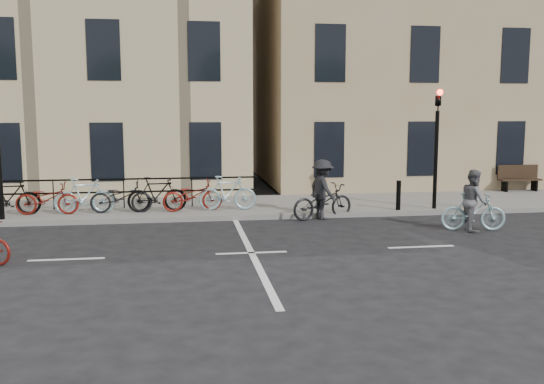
{
  "coord_description": "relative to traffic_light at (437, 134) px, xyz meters",
  "views": [
    {
      "loc": [
        -1.52,
        -13.19,
        3.21
      ],
      "look_at": [
        0.76,
        1.96,
        1.1
      ],
      "focal_mm": 40.0,
      "sensor_mm": 36.0,
      "label": 1
    }
  ],
  "objects": [
    {
      "name": "traffic_light",
      "position": [
        0.0,
        0.0,
        0.0
      ],
      "size": [
        0.18,
        0.3,
        3.9
      ],
      "color": "black",
      "rests_on": "sidewalk"
    },
    {
      "name": "parked_bikes",
      "position": [
        -10.07,
        0.7,
        -1.81
      ],
      "size": [
        9.35,
        1.23,
        1.05
      ],
      "color": "black",
      "rests_on": "sidewalk"
    },
    {
      "name": "bench",
      "position": [
        4.8,
        3.39,
        -1.78
      ],
      "size": [
        1.6,
        0.41,
        0.97
      ],
      "color": "black",
      "rests_on": "sidewalk"
    },
    {
      "name": "bollard_east",
      "position": [
        -1.2,
        -0.09,
        -1.85
      ],
      "size": [
        0.14,
        0.14,
        0.9
      ],
      "primitive_type": "cylinder",
      "color": "black",
      "rests_on": "sidewalk"
    },
    {
      "name": "building_east",
      "position": [
        2.8,
        8.66,
        3.7
      ],
      "size": [
        14.0,
        10.0,
        12.0
      ],
      "primitive_type": "cube",
      "color": "#9A835D",
      "rests_on": "sidewalk"
    },
    {
      "name": "cyclist_grey",
      "position": [
        -0.11,
        -2.73,
        -1.79
      ],
      "size": [
        1.75,
        0.9,
        1.64
      ],
      "rotation": [
        0.0,
        0.0,
        1.38
      ],
      "color": "#96BEC4",
      "rests_on": "ground"
    },
    {
      "name": "sidewalk",
      "position": [
        -10.2,
        1.66,
        -2.38
      ],
      "size": [
        46.0,
        4.0,
        0.15
      ],
      "primitive_type": "cube",
      "color": "slate",
      "rests_on": "ground"
    },
    {
      "name": "bollard_west",
      "position": [
        1.2,
        -0.09,
        -1.85
      ],
      "size": [
        0.14,
        0.14,
        0.9
      ],
      "primitive_type": "cylinder",
      "color": "black",
      "rests_on": "sidewalk"
    },
    {
      "name": "cyclist_dark",
      "position": [
        -3.65,
        -0.44,
        -1.76
      ],
      "size": [
        2.08,
        1.29,
        1.75
      ],
      "rotation": [
        0.0,
        0.0,
        1.91
      ],
      "color": "black",
      "rests_on": "ground"
    },
    {
      "name": "ground",
      "position": [
        -6.2,
        -4.34,
        -2.45
      ],
      "size": [
        120.0,
        120.0,
        0.0
      ],
      "primitive_type": "plane",
      "color": "black",
      "rests_on": "ground"
    }
  ]
}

